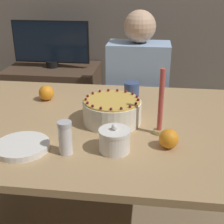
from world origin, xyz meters
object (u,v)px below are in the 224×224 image
Objects in this scene: sugar_bowl at (115,140)px; tv_monitor at (51,43)px; person_man_blue_shirt at (137,111)px; candle at (160,108)px; sugar_shaker at (65,138)px; cake at (112,111)px.

tv_monitor is at bearing 116.27° from sugar_bowl.
person_man_blue_shirt is at bearing -28.69° from tv_monitor.
tv_monitor is (-0.67, 1.36, 0.08)m from sugar_bowl.
candle reaches higher than sugar_bowl.
person_man_blue_shirt reaches higher than sugar_bowl.
sugar_bowl is 0.93× the size of sugar_shaker.
tv_monitor reaches higher than candle.
tv_monitor reaches higher than cake.
cake is 0.32m from sugar_shaker.
cake is at bearing 65.12° from sugar_shaker.
sugar_shaker is at bearing 77.89° from person_man_blue_shirt.
person_man_blue_shirt is 0.90m from tv_monitor.
person_man_blue_shirt is at bearing 77.89° from sugar_shaker.
candle is 1.47m from tv_monitor.
cake is 0.24m from candle.
sugar_shaker is at bearing -114.88° from cake.
candle is (0.17, 0.16, 0.07)m from sugar_bowl.
candle is (0.35, 0.21, 0.05)m from sugar_shaker.
cake is 0.25m from sugar_bowl.
cake is 0.93× the size of candle.
sugar_shaker is 1.09m from person_man_blue_shirt.
sugar_shaker is 0.46× the size of candle.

